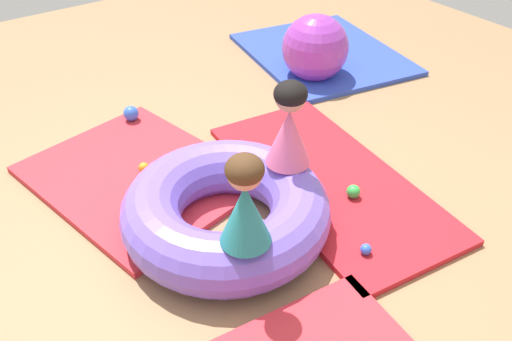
{
  "coord_description": "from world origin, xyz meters",
  "views": [
    {
      "loc": [
        1.86,
        -1.08,
        2.07
      ],
      "look_at": [
        -0.02,
        0.28,
        0.34
      ],
      "focal_mm": 37.85,
      "sensor_mm": 36.0,
      "label": 1
    }
  ],
  "objects_px": {
    "inflatable_cushion": "(226,211)",
    "play_ball_green": "(353,192)",
    "child_in_pink": "(289,125)",
    "play_ball_blue": "(131,113)",
    "child_in_teal": "(245,202)",
    "play_ball_orange": "(144,168)",
    "play_ball_teal": "(284,135)",
    "play_ball_blue_second": "(366,249)",
    "play_ball_pink": "(164,211)",
    "exercise_ball_large": "(315,48)"
  },
  "relations": [
    {
      "from": "inflatable_cushion",
      "to": "child_in_pink",
      "type": "bearing_deg",
      "value": 88.6
    },
    {
      "from": "inflatable_cushion",
      "to": "play_ball_orange",
      "type": "distance_m",
      "value": 0.75
    },
    {
      "from": "child_in_pink",
      "to": "play_ball_blue_second",
      "type": "relative_size",
      "value": 8.16
    },
    {
      "from": "play_ball_blue",
      "to": "play_ball_green",
      "type": "xyz_separation_m",
      "value": [
        1.57,
        0.68,
        -0.01
      ]
    },
    {
      "from": "inflatable_cushion",
      "to": "play_ball_pink",
      "type": "xyz_separation_m",
      "value": [
        -0.27,
        -0.24,
        -0.08
      ]
    },
    {
      "from": "play_ball_orange",
      "to": "play_ball_teal",
      "type": "distance_m",
      "value": 0.97
    },
    {
      "from": "child_in_teal",
      "to": "play_ball_blue",
      "type": "xyz_separation_m",
      "value": [
        -1.74,
        0.21,
        -0.46
      ]
    },
    {
      "from": "play_ball_pink",
      "to": "exercise_ball_large",
      "type": "xyz_separation_m",
      "value": [
        -0.88,
        1.86,
        0.18
      ]
    },
    {
      "from": "play_ball_blue",
      "to": "exercise_ball_large",
      "type": "distance_m",
      "value": 1.57
    },
    {
      "from": "play_ball_blue",
      "to": "play_ball_blue_second",
      "type": "bearing_deg",
      "value": 11.8
    },
    {
      "from": "inflatable_cushion",
      "to": "play_ball_green",
      "type": "bearing_deg",
      "value": 74.07
    },
    {
      "from": "child_in_teal",
      "to": "play_ball_orange",
      "type": "height_order",
      "value": "child_in_teal"
    },
    {
      "from": "inflatable_cushion",
      "to": "child_in_pink",
      "type": "relative_size",
      "value": 2.31
    },
    {
      "from": "play_ball_pink",
      "to": "exercise_ball_large",
      "type": "bearing_deg",
      "value": 115.28
    },
    {
      "from": "child_in_pink",
      "to": "exercise_ball_large",
      "type": "xyz_separation_m",
      "value": [
        -1.16,
        1.21,
        -0.29
      ]
    },
    {
      "from": "child_in_teal",
      "to": "child_in_pink",
      "type": "height_order",
      "value": "child_in_pink"
    },
    {
      "from": "play_ball_orange",
      "to": "child_in_teal",
      "type": "bearing_deg",
      "value": 0.06
    },
    {
      "from": "play_ball_blue",
      "to": "exercise_ball_large",
      "type": "height_order",
      "value": "exercise_ball_large"
    },
    {
      "from": "exercise_ball_large",
      "to": "play_ball_green",
      "type": "bearing_deg",
      "value": -32.43
    },
    {
      "from": "play_ball_blue",
      "to": "play_ball_pink",
      "type": "height_order",
      "value": "play_ball_blue"
    },
    {
      "from": "child_in_teal",
      "to": "play_ball_blue",
      "type": "distance_m",
      "value": 1.81
    },
    {
      "from": "play_ball_blue_second",
      "to": "exercise_ball_large",
      "type": "height_order",
      "value": "exercise_ball_large"
    },
    {
      "from": "play_ball_pink",
      "to": "inflatable_cushion",
      "type": "bearing_deg",
      "value": 41.11
    },
    {
      "from": "child_in_pink",
      "to": "exercise_ball_large",
      "type": "distance_m",
      "value": 1.7
    },
    {
      "from": "child_in_pink",
      "to": "play_ball_green",
      "type": "distance_m",
      "value": 0.62
    },
    {
      "from": "play_ball_teal",
      "to": "play_ball_green",
      "type": "height_order",
      "value": "play_ball_green"
    },
    {
      "from": "play_ball_blue",
      "to": "play_ball_teal",
      "type": "height_order",
      "value": "play_ball_blue"
    },
    {
      "from": "inflatable_cushion",
      "to": "child_in_pink",
      "type": "height_order",
      "value": "child_in_pink"
    },
    {
      "from": "inflatable_cushion",
      "to": "exercise_ball_large",
      "type": "xyz_separation_m",
      "value": [
        -1.15,
        1.62,
        0.11
      ]
    },
    {
      "from": "play_ball_blue",
      "to": "child_in_teal",
      "type": "bearing_deg",
      "value": -6.84
    },
    {
      "from": "inflatable_cushion",
      "to": "play_ball_blue",
      "type": "height_order",
      "value": "inflatable_cushion"
    },
    {
      "from": "play_ball_blue",
      "to": "play_ball_green",
      "type": "height_order",
      "value": "play_ball_blue"
    },
    {
      "from": "play_ball_blue_second",
      "to": "inflatable_cushion",
      "type": "bearing_deg",
      "value": -141.01
    },
    {
      "from": "child_in_teal",
      "to": "play_ball_orange",
      "type": "relative_size",
      "value": 7.0
    },
    {
      "from": "play_ball_teal",
      "to": "exercise_ball_large",
      "type": "xyz_separation_m",
      "value": [
        -0.64,
        0.81,
        0.2
      ]
    },
    {
      "from": "play_ball_blue",
      "to": "play_ball_blue_second",
      "type": "relative_size",
      "value": 1.81
    },
    {
      "from": "child_in_pink",
      "to": "play_ball_blue_second",
      "type": "bearing_deg",
      "value": -18.71
    },
    {
      "from": "play_ball_orange",
      "to": "inflatable_cushion",
      "type": "bearing_deg",
      "value": 10.72
    },
    {
      "from": "play_ball_teal",
      "to": "exercise_ball_large",
      "type": "relative_size",
      "value": 0.12
    },
    {
      "from": "exercise_ball_large",
      "to": "play_ball_orange",
      "type": "bearing_deg",
      "value": -76.52
    },
    {
      "from": "play_ball_orange",
      "to": "play_ball_teal",
      "type": "height_order",
      "value": "play_ball_orange"
    },
    {
      "from": "inflatable_cushion",
      "to": "play_ball_green",
      "type": "distance_m",
      "value": 0.78
    },
    {
      "from": "inflatable_cushion",
      "to": "play_ball_green",
      "type": "height_order",
      "value": "inflatable_cushion"
    },
    {
      "from": "child_in_teal",
      "to": "play_ball_teal",
      "type": "height_order",
      "value": "child_in_teal"
    },
    {
      "from": "play_ball_teal",
      "to": "play_ball_blue_second",
      "type": "distance_m",
      "value": 1.15
    },
    {
      "from": "play_ball_blue_second",
      "to": "play_ball_green",
      "type": "bearing_deg",
      "value": 144.08
    },
    {
      "from": "play_ball_blue",
      "to": "inflatable_cushion",
      "type": "bearing_deg",
      "value": -3.03
    },
    {
      "from": "inflatable_cushion",
      "to": "play_ball_blue_second",
      "type": "xyz_separation_m",
      "value": [
        0.59,
        0.48,
        -0.09
      ]
    },
    {
      "from": "play_ball_teal",
      "to": "play_ball_pink",
      "type": "bearing_deg",
      "value": -77.1
    },
    {
      "from": "child_in_pink",
      "to": "play_ball_blue_second",
      "type": "height_order",
      "value": "child_in_pink"
    }
  ]
}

